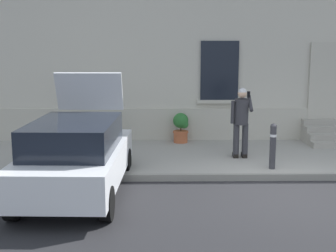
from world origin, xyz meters
TOP-DOWN VIEW (x-y plane):
  - ground_plane at (0.00, 0.00)m, footprint 80.00×80.00m
  - sidewalk at (0.00, 2.80)m, footprint 24.00×3.60m
  - curb_edge at (0.00, 0.94)m, footprint 24.00×0.12m
  - building_facade at (0.01, 5.29)m, footprint 24.00×1.52m
  - entrance_stoop at (2.43, 4.12)m, footprint 1.52×1.28m
  - hatchback_car_white at (-4.13, 0.08)m, footprint 1.92×4.13m
  - bollard_near_person at (0.05, 1.35)m, footprint 0.15×0.15m
  - person_on_phone at (-0.50, 2.37)m, footprint 0.51×0.47m
  - planter_charcoal at (-4.09, 3.90)m, footprint 0.44×0.44m
  - planter_terracotta at (-1.90, 4.23)m, footprint 0.44×0.44m

SIDE VIEW (x-z plane):
  - ground_plane at x=0.00m, z-range 0.00..0.00m
  - sidewalk at x=0.00m, z-range 0.00..0.15m
  - curb_edge at x=0.00m, z-range 0.00..0.15m
  - entrance_stoop at x=2.43m, z-range 0.07..0.71m
  - planter_charcoal at x=-4.09m, z-range 0.18..1.04m
  - planter_terracotta at x=-1.90m, z-range 0.18..1.04m
  - bollard_near_person at x=0.05m, z-range 0.19..1.24m
  - hatchback_car_white at x=-4.13m, z-range -0.37..1.97m
  - person_on_phone at x=-0.50m, z-range 0.28..2.03m
  - building_facade at x=0.01m, z-range -0.02..7.48m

